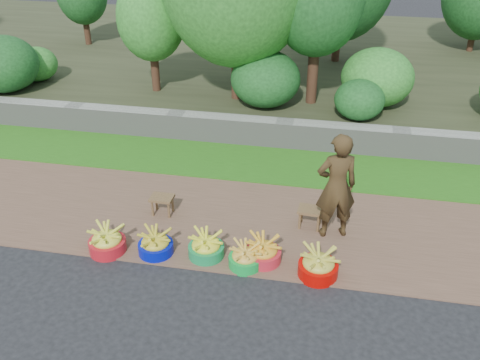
% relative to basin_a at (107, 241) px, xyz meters
% --- Properties ---
extents(ground_plane, '(120.00, 120.00, 0.00)m').
position_rel_basin_a_xyz_m(ground_plane, '(2.09, -0.18, -0.18)').
color(ground_plane, black).
rests_on(ground_plane, ground).
extents(dirt_shoulder, '(80.00, 2.50, 0.02)m').
position_rel_basin_a_xyz_m(dirt_shoulder, '(2.09, 1.07, -0.17)').
color(dirt_shoulder, brown).
rests_on(dirt_shoulder, ground).
extents(grass_verge, '(80.00, 1.50, 0.04)m').
position_rel_basin_a_xyz_m(grass_verge, '(2.09, 3.07, -0.16)').
color(grass_verge, '#296A17').
rests_on(grass_verge, ground).
extents(retaining_wall, '(80.00, 0.35, 0.55)m').
position_rel_basin_a_xyz_m(retaining_wall, '(2.09, 3.92, 0.10)').
color(retaining_wall, gray).
rests_on(retaining_wall, ground).
extents(earth_bank, '(80.00, 10.00, 0.50)m').
position_rel_basin_a_xyz_m(earth_bank, '(2.09, 8.82, 0.07)').
color(earth_bank, '#333820').
rests_on(earth_bank, ground).
extents(basin_a, '(0.53, 0.53, 0.40)m').
position_rel_basin_a_xyz_m(basin_a, '(0.00, 0.00, 0.00)').
color(basin_a, '#B2151F').
rests_on(basin_a, ground).
extents(basin_b, '(0.50, 0.50, 0.37)m').
position_rel_basin_a_xyz_m(basin_b, '(0.70, 0.08, -0.01)').
color(basin_b, '#030FA3').
rests_on(basin_b, ground).
extents(basin_c, '(0.51, 0.51, 0.38)m').
position_rel_basin_a_xyz_m(basin_c, '(1.43, 0.15, -0.01)').
color(basin_c, '#148244').
rests_on(basin_c, ground).
extents(basin_d, '(0.47, 0.47, 0.35)m').
position_rel_basin_a_xyz_m(basin_d, '(2.01, 0.04, -0.02)').
color(basin_d, '#0E9C37').
rests_on(basin_d, ground).
extents(basin_e, '(0.52, 0.52, 0.39)m').
position_rel_basin_a_xyz_m(basin_e, '(2.23, 0.19, -0.01)').
color(basin_e, '#B6212E').
rests_on(basin_e, ground).
extents(basin_f, '(0.54, 0.54, 0.41)m').
position_rel_basin_a_xyz_m(basin_f, '(3.01, 0.03, 0.00)').
color(basin_f, '#B30602').
rests_on(basin_f, ground).
extents(stool_left, '(0.36, 0.28, 0.31)m').
position_rel_basin_a_xyz_m(stool_left, '(0.48, 1.07, 0.09)').
color(stool_left, brown).
rests_on(stool_left, dirt_shoulder).
extents(stool_right, '(0.39, 0.31, 0.33)m').
position_rel_basin_a_xyz_m(stool_right, '(2.81, 1.15, 0.10)').
color(stool_right, brown).
rests_on(stool_right, dirt_shoulder).
extents(vendor_woman, '(0.70, 0.56, 1.66)m').
position_rel_basin_a_xyz_m(vendor_woman, '(3.16, 1.03, 0.67)').
color(vendor_woman, black).
rests_on(vendor_woman, dirt_shoulder).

